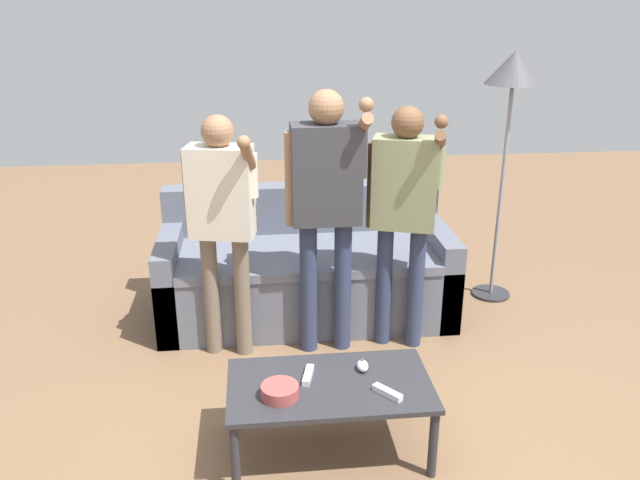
{
  "coord_description": "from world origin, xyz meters",
  "views": [
    {
      "loc": [
        -0.49,
        -2.59,
        2.12
      ],
      "look_at": [
        -0.16,
        0.5,
        0.93
      ],
      "focal_mm": 36.06,
      "sensor_mm": 36.0,
      "label": 1
    }
  ],
  "objects": [
    {
      "name": "coffee_table",
      "position": [
        -0.16,
        0.0,
        0.34
      ],
      "size": [
        0.98,
        0.54,
        0.38
      ],
      "color": "#2D2D33",
      "rests_on": "ground"
    },
    {
      "name": "game_remote_wand_far",
      "position": [
        0.09,
        -0.13,
        0.4
      ],
      "size": [
        0.13,
        0.14,
        0.03
      ],
      "color": "white",
      "rests_on": "coffee_table"
    },
    {
      "name": "snack_bowl",
      "position": [
        -0.4,
        -0.08,
        0.41
      ],
      "size": [
        0.18,
        0.18,
        0.06
      ],
      "primitive_type": "cylinder",
      "color": "#B24C47",
      "rests_on": "coffee_table"
    },
    {
      "name": "couch",
      "position": [
        -0.15,
        1.52,
        0.3
      ],
      "size": [
        1.98,
        0.89,
        0.85
      ],
      "color": "slate",
      "rests_on": "ground"
    },
    {
      "name": "player_left",
      "position": [
        -0.68,
        1.0,
        0.94
      ],
      "size": [
        0.43,
        0.38,
        1.5
      ],
      "color": "#756656",
      "rests_on": "ground"
    },
    {
      "name": "player_center",
      "position": [
        -0.07,
        0.99,
        1.03
      ],
      "size": [
        0.49,
        0.31,
        1.63
      ],
      "color": "#2D3856",
      "rests_on": "ground"
    },
    {
      "name": "game_remote_nunchuk",
      "position": [
        0.01,
        0.1,
        0.41
      ],
      "size": [
        0.06,
        0.09,
        0.05
      ],
      "color": "white",
      "rests_on": "coffee_table"
    },
    {
      "name": "floor_lamp",
      "position": [
        1.26,
        1.62,
        1.56
      ],
      "size": [
        0.38,
        0.38,
        1.78
      ],
      "color": "#2D2D33",
      "rests_on": "ground"
    },
    {
      "name": "player_right",
      "position": [
        0.4,
        1.0,
        0.96
      ],
      "size": [
        0.45,
        0.39,
        1.53
      ],
      "color": "#2D3856",
      "rests_on": "ground"
    },
    {
      "name": "ground_plane",
      "position": [
        0.0,
        0.0,
        0.0
      ],
      "size": [
        12.0,
        12.0,
        0.0
      ],
      "primitive_type": "plane",
      "color": "brown"
    },
    {
      "name": "game_remote_wand_near",
      "position": [
        -0.26,
        0.06,
        0.4
      ],
      "size": [
        0.07,
        0.16,
        0.03
      ],
      "color": "white",
      "rests_on": "coffee_table"
    }
  ]
}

